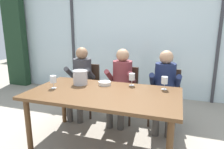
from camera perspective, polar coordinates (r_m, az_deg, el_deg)
ground at (r=3.76m, az=3.18°, el=-11.11°), size 14.00×14.00×0.00m
window_glass_panel at (r=4.58m, az=7.37°, el=10.10°), size 7.12×0.03×2.60m
window_mullion_left at (r=5.12m, az=-10.84°, el=10.32°), size 0.06×0.06×2.60m
window_mullion_right at (r=4.54m, az=27.81°, el=8.63°), size 0.06×0.06×2.60m
hillside_vineyard at (r=8.91m, az=12.83°, el=9.43°), size 13.12×2.40×1.96m
curtain_heavy_drape at (r=5.95m, az=-25.49°, el=9.68°), size 0.56×0.20×2.60m
dining_table at (r=2.62m, az=-2.42°, el=-6.50°), size 1.92×1.03×0.74m
chair_near_curtain at (r=3.74m, az=-7.16°, el=-2.85°), size 0.44×0.44×0.89m
chair_left_of_center at (r=3.48m, az=3.47°, el=-4.01°), size 0.47×0.47×0.89m
chair_center at (r=3.42m, az=14.75°, el=-4.77°), size 0.49×0.49×0.89m
person_charcoal_jacket at (r=3.59m, az=-8.70°, el=-0.75°), size 0.49×0.63×1.20m
person_maroon_top at (r=3.33m, az=2.57°, el=-1.74°), size 0.46×0.61×1.20m
person_navy_polo at (r=3.22m, az=14.56°, el=-2.71°), size 0.48×0.62×1.20m
ice_bucket_primary at (r=2.94m, az=-8.89°, el=-0.73°), size 0.21×0.21×0.21m
tasting_bowl at (r=2.89m, az=-2.05°, el=-2.47°), size 0.18×0.18×0.05m
wine_glass_by_left_taster at (r=2.83m, az=-16.14°, el=-1.41°), size 0.08×0.08×0.17m
wine_glass_near_bucket at (r=2.76m, az=14.51°, el=-1.73°), size 0.08×0.08×0.17m
wine_glass_center_pour at (r=2.86m, az=5.61°, el=-0.80°), size 0.08×0.08×0.17m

